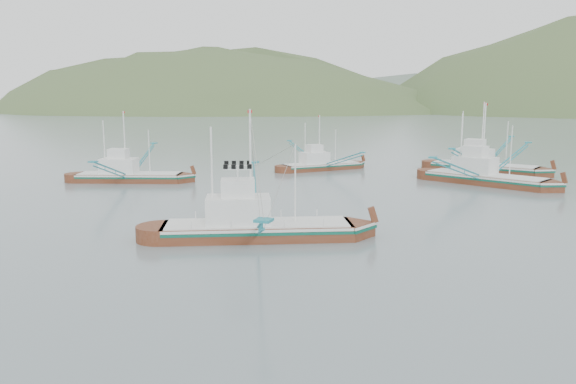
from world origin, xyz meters
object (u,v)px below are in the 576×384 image
(bg_boat_right, at_px, (485,167))
(bg_boat_left, at_px, (128,168))
(main_boat, at_px, (256,211))
(bg_boat_far, at_px, (321,157))
(bg_boat_extra, at_px, (484,158))

(bg_boat_right, distance_m, bg_boat_left, 46.91)
(main_boat, height_order, bg_boat_left, main_boat)
(main_boat, bearing_deg, bg_boat_right, 40.37)
(main_boat, bearing_deg, bg_boat_far, 75.08)
(bg_boat_left, distance_m, bg_boat_extra, 51.52)
(main_boat, relative_size, bg_boat_left, 1.08)
(main_boat, height_order, bg_boat_far, main_boat)
(main_boat, bearing_deg, bg_boat_extra, 46.57)
(bg_boat_right, distance_m, bg_boat_extra, 12.18)
(main_boat, relative_size, bg_boat_right, 1.00)
(bg_boat_extra, bearing_deg, bg_boat_left, -133.16)
(bg_boat_extra, bearing_deg, bg_boat_far, -150.23)
(bg_boat_far, xyz_separation_m, bg_boat_extra, (23.89, 4.82, 0.22))
(bg_boat_right, bearing_deg, main_boat, -91.66)
(bg_boat_right, relative_size, bg_boat_far, 1.40)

